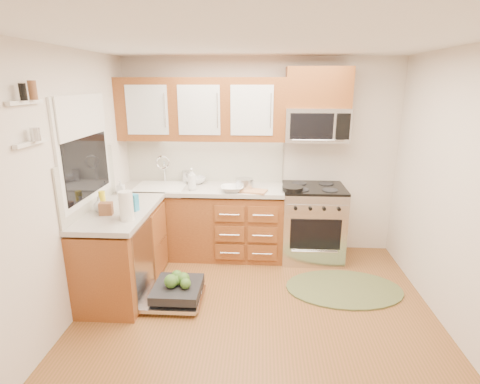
# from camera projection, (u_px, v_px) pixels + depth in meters

# --- Properties ---
(floor) EXTENTS (3.50, 3.50, 0.00)m
(floor) POSITION_uv_depth(u_px,v_px,m) (256.00, 322.00, 3.56)
(floor) COLOR brown
(floor) RESTS_ON ground
(ceiling) EXTENTS (3.50, 3.50, 0.00)m
(ceiling) POSITION_uv_depth(u_px,v_px,m) (260.00, 40.00, 2.86)
(ceiling) COLOR white
(ceiling) RESTS_ON ground
(wall_back) EXTENTS (3.50, 0.04, 2.50)m
(wall_back) POSITION_uv_depth(u_px,v_px,m) (260.00, 157.00, 4.89)
(wall_back) COLOR beige
(wall_back) RESTS_ON ground
(wall_front) EXTENTS (3.50, 0.04, 2.50)m
(wall_front) POSITION_uv_depth(u_px,v_px,m) (253.00, 321.00, 1.53)
(wall_front) COLOR beige
(wall_front) RESTS_ON ground
(wall_left) EXTENTS (0.04, 3.50, 2.50)m
(wall_left) POSITION_uv_depth(u_px,v_px,m) (61.00, 193.00, 3.31)
(wall_left) COLOR beige
(wall_left) RESTS_ON ground
(wall_right) EXTENTS (0.04, 3.50, 2.50)m
(wall_right) POSITION_uv_depth(u_px,v_px,m) (468.00, 200.00, 3.11)
(wall_right) COLOR beige
(wall_right) RESTS_ON ground
(base_cabinet_back) EXTENTS (2.05, 0.60, 0.85)m
(base_cabinet_back) POSITION_uv_depth(u_px,v_px,m) (203.00, 223.00, 4.87)
(base_cabinet_back) COLOR brown
(base_cabinet_back) RESTS_ON ground
(base_cabinet_left) EXTENTS (0.60, 1.25, 0.85)m
(base_cabinet_left) POSITION_uv_depth(u_px,v_px,m) (123.00, 253.00, 4.03)
(base_cabinet_left) COLOR brown
(base_cabinet_left) RESTS_ON ground
(countertop_back) EXTENTS (2.07, 0.64, 0.05)m
(countertop_back) POSITION_uv_depth(u_px,v_px,m) (202.00, 189.00, 4.73)
(countertop_back) COLOR beige
(countertop_back) RESTS_ON base_cabinet_back
(countertop_left) EXTENTS (0.64, 1.27, 0.05)m
(countertop_left) POSITION_uv_depth(u_px,v_px,m) (120.00, 211.00, 3.89)
(countertop_left) COLOR beige
(countertop_left) RESTS_ON base_cabinet_left
(backsplash_back) EXTENTS (2.05, 0.02, 0.57)m
(backsplash_back) POSITION_uv_depth(u_px,v_px,m) (205.00, 160.00, 4.93)
(backsplash_back) COLOR beige
(backsplash_back) RESTS_ON ground
(backsplash_left) EXTENTS (0.02, 1.25, 0.57)m
(backsplash_left) POSITION_uv_depth(u_px,v_px,m) (89.00, 182.00, 3.82)
(backsplash_left) COLOR beige
(backsplash_left) RESTS_ON ground
(upper_cabinets) EXTENTS (2.05, 0.35, 0.75)m
(upper_cabinets) POSITION_uv_depth(u_px,v_px,m) (201.00, 109.00, 4.59)
(upper_cabinets) COLOR brown
(upper_cabinets) RESTS_ON ground
(cabinet_over_mw) EXTENTS (0.76, 0.35, 0.47)m
(cabinet_over_mw) POSITION_uv_depth(u_px,v_px,m) (318.00, 87.00, 4.43)
(cabinet_over_mw) COLOR brown
(cabinet_over_mw) RESTS_ON ground
(range) EXTENTS (0.76, 0.64, 0.95)m
(range) POSITION_uv_depth(u_px,v_px,m) (312.00, 223.00, 4.76)
(range) COLOR silver
(range) RESTS_ON ground
(microwave) EXTENTS (0.76, 0.38, 0.40)m
(microwave) POSITION_uv_depth(u_px,v_px,m) (316.00, 125.00, 4.53)
(microwave) COLOR silver
(microwave) RESTS_ON ground
(sink) EXTENTS (0.62, 0.50, 0.26)m
(sink) POSITION_uv_depth(u_px,v_px,m) (161.00, 196.00, 4.77)
(sink) COLOR white
(sink) RESTS_ON ground
(dishwasher) EXTENTS (0.70, 0.60, 0.20)m
(dishwasher) POSITION_uv_depth(u_px,v_px,m) (174.00, 293.00, 3.87)
(dishwasher) COLOR silver
(dishwasher) RESTS_ON ground
(window) EXTENTS (0.03, 1.05, 1.05)m
(window) POSITION_uv_depth(u_px,v_px,m) (84.00, 150.00, 3.70)
(window) COLOR white
(window) RESTS_ON ground
(window_blind) EXTENTS (0.02, 0.96, 0.40)m
(window_blind) POSITION_uv_depth(u_px,v_px,m) (83.00, 116.00, 3.61)
(window_blind) COLOR white
(window_blind) RESTS_ON ground
(shelf_upper) EXTENTS (0.04, 0.40, 0.03)m
(shelf_upper) POSITION_uv_depth(u_px,v_px,m) (25.00, 102.00, 2.75)
(shelf_upper) COLOR white
(shelf_upper) RESTS_ON ground
(shelf_lower) EXTENTS (0.04, 0.40, 0.03)m
(shelf_lower) POSITION_uv_depth(u_px,v_px,m) (32.00, 143.00, 2.83)
(shelf_lower) COLOR white
(shelf_lower) RESTS_ON ground
(rug) EXTENTS (1.42, 1.09, 0.02)m
(rug) POSITION_uv_depth(u_px,v_px,m) (344.00, 289.00, 4.11)
(rug) COLOR #586037
(rug) RESTS_ON ground
(skillet) EXTENTS (0.29, 0.29, 0.05)m
(skillet) POSITION_uv_depth(u_px,v_px,m) (293.00, 188.00, 4.47)
(skillet) COLOR black
(skillet) RESTS_ON range
(stock_pot) EXTENTS (0.23, 0.23, 0.13)m
(stock_pot) POSITION_uv_depth(u_px,v_px,m) (244.00, 184.00, 4.60)
(stock_pot) COLOR silver
(stock_pot) RESTS_ON countertop_back
(cutting_board) EXTENTS (0.35, 0.27, 0.02)m
(cutting_board) POSITION_uv_depth(u_px,v_px,m) (253.00, 191.00, 4.50)
(cutting_board) COLOR tan
(cutting_board) RESTS_ON countertop_back
(canister) EXTENTS (0.10, 0.10, 0.16)m
(canister) POSITION_uv_depth(u_px,v_px,m) (186.00, 176.00, 4.92)
(canister) COLOR silver
(canister) RESTS_ON countertop_back
(paper_towel_roll) EXTENTS (0.16, 0.16, 0.28)m
(paper_towel_roll) POSITION_uv_depth(u_px,v_px,m) (126.00, 206.00, 3.54)
(paper_towel_roll) COLOR white
(paper_towel_roll) RESTS_ON countertop_left
(mustard_bottle) EXTENTS (0.08, 0.08, 0.21)m
(mustard_bottle) POSITION_uv_depth(u_px,v_px,m) (102.00, 201.00, 3.82)
(mustard_bottle) COLOR yellow
(mustard_bottle) RESTS_ON countertop_left
(red_bottle) EXTENTS (0.07, 0.07, 0.23)m
(red_bottle) POSITION_uv_depth(u_px,v_px,m) (123.00, 205.00, 3.64)
(red_bottle) COLOR #A8290E
(red_bottle) RESTS_ON countertop_left
(wooden_box) EXTENTS (0.14, 0.11, 0.13)m
(wooden_box) POSITION_uv_depth(u_px,v_px,m) (106.00, 209.00, 3.71)
(wooden_box) COLOR brown
(wooden_box) RESTS_ON countertop_left
(blue_carton) EXTENTS (0.13, 0.10, 0.18)m
(blue_carton) POSITION_uv_depth(u_px,v_px,m) (133.00, 202.00, 3.82)
(blue_carton) COLOR #288DBD
(blue_carton) RESTS_ON countertop_left
(bowl_a) EXTENTS (0.30, 0.30, 0.07)m
(bowl_a) POSITION_uv_depth(u_px,v_px,m) (232.00, 189.00, 4.51)
(bowl_a) COLOR #999999
(bowl_a) RESTS_ON countertop_back
(bowl_b) EXTENTS (0.34, 0.34, 0.08)m
(bowl_b) POSITION_uv_depth(u_px,v_px,m) (196.00, 180.00, 4.87)
(bowl_b) COLOR #999999
(bowl_b) RESTS_ON countertop_back
(cup) EXTENTS (0.15, 0.15, 0.09)m
(cup) POSITION_uv_depth(u_px,v_px,m) (242.00, 181.00, 4.79)
(cup) COLOR #999999
(cup) RESTS_ON countertop_back
(soap_bottle_a) EXTENTS (0.13, 0.13, 0.27)m
(soap_bottle_a) POSITION_uv_depth(u_px,v_px,m) (192.00, 179.00, 4.54)
(soap_bottle_a) COLOR #999999
(soap_bottle_a) RESTS_ON countertop_back
(soap_bottle_b) EXTENTS (0.08, 0.08, 0.17)m
(soap_bottle_b) POSITION_uv_depth(u_px,v_px,m) (121.00, 187.00, 4.38)
(soap_bottle_b) COLOR #999999
(soap_bottle_b) RESTS_ON countertop_left
(soap_bottle_c) EXTENTS (0.16, 0.16, 0.15)m
(soap_bottle_c) POSITION_uv_depth(u_px,v_px,m) (99.00, 204.00, 3.80)
(soap_bottle_c) COLOR #999999
(soap_bottle_c) RESTS_ON countertop_left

